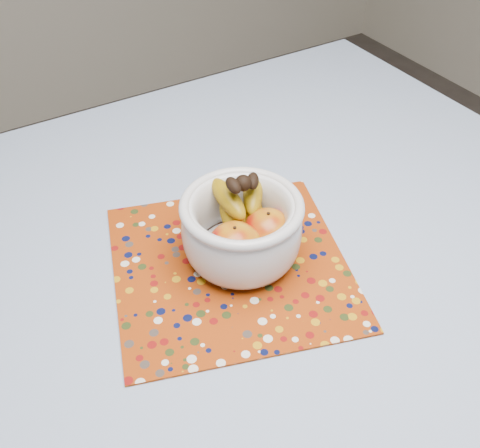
# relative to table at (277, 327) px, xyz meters

# --- Properties ---
(table) EXTENTS (1.20, 1.20, 0.75)m
(table) POSITION_rel_table_xyz_m (0.00, 0.00, 0.00)
(table) COLOR brown
(table) RESTS_ON ground
(tablecloth) EXTENTS (1.32, 1.32, 0.01)m
(tablecloth) POSITION_rel_table_xyz_m (0.00, 0.00, 0.08)
(tablecloth) COLOR slate
(tablecloth) RESTS_ON table
(placemat) EXTENTS (0.45, 0.45, 0.00)m
(placemat) POSITION_rel_table_xyz_m (-0.04, 0.08, 0.09)
(placemat) COLOR #862D07
(placemat) RESTS_ON tablecloth
(fruit_bowl) EXTENTS (0.19, 0.19, 0.15)m
(fruit_bowl) POSITION_rel_table_xyz_m (-0.01, 0.09, 0.16)
(fruit_bowl) COLOR silver
(fruit_bowl) RESTS_ON placemat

